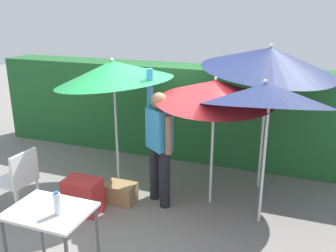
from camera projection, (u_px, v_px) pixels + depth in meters
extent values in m
plane|color=gray|center=(160.00, 207.00, 5.12)|extent=(24.00, 24.00, 0.00)
cube|color=#23602D|center=(201.00, 113.00, 6.64)|extent=(8.00, 0.70, 1.67)
cylinder|color=silver|center=(116.00, 133.00, 5.68)|extent=(0.04, 0.04, 1.61)
cone|color=green|center=(113.00, 71.00, 5.37)|extent=(1.78, 1.76, 0.49)
sphere|color=silver|center=(112.00, 60.00, 5.31)|extent=(0.05, 0.05, 0.05)
cylinder|color=silver|center=(212.00, 154.00, 5.04)|extent=(0.04, 0.04, 1.49)
cone|color=red|center=(215.00, 90.00, 4.76)|extent=(1.57, 1.58, 0.40)
sphere|color=silver|center=(216.00, 79.00, 4.72)|extent=(0.05, 0.05, 0.05)
cylinder|color=silver|center=(263.00, 166.00, 4.56)|extent=(0.04, 0.04, 1.55)
cone|color=#19234C|center=(267.00, 94.00, 4.29)|extent=(1.58, 1.58, 0.66)
sphere|color=silver|center=(265.00, 81.00, 4.25)|extent=(0.05, 0.05, 0.05)
cylinder|color=silver|center=(262.00, 131.00, 5.45)|extent=(0.04, 0.04, 1.80)
cone|color=#19234C|center=(269.00, 59.00, 5.13)|extent=(1.92, 1.91, 0.61)
sphere|color=silver|center=(271.00, 46.00, 5.09)|extent=(0.05, 0.05, 0.05)
cylinder|color=black|center=(154.00, 172.00, 5.25)|extent=(0.14, 0.14, 0.82)
cylinder|color=black|center=(165.00, 180.00, 5.03)|extent=(0.14, 0.14, 0.82)
cube|color=#338EC6|center=(159.00, 129.00, 4.93)|extent=(0.42, 0.39, 0.56)
sphere|color=#8C6647|center=(159.00, 101.00, 4.81)|extent=(0.22, 0.22, 0.22)
cylinder|color=#338EC6|center=(150.00, 89.00, 4.96)|extent=(0.13, 0.13, 0.56)
cylinder|color=#8C6647|center=(168.00, 135.00, 4.75)|extent=(0.13, 0.13, 0.52)
cylinder|color=silver|center=(17.00, 188.00, 5.20)|extent=(0.04, 0.04, 0.44)
cylinder|color=silver|center=(38.00, 193.00, 5.06)|extent=(0.04, 0.04, 0.44)
cylinder|color=silver|center=(17.00, 206.00, 4.73)|extent=(0.04, 0.04, 0.44)
cube|color=silver|center=(15.00, 180.00, 4.89)|extent=(0.47, 0.47, 0.05)
cube|color=silver|center=(24.00, 167.00, 4.74)|extent=(0.07, 0.44, 0.40)
cube|color=red|center=(83.00, 196.00, 4.96)|extent=(0.49, 0.33, 0.47)
cube|color=#9E7A4C|center=(120.00, 193.00, 5.22)|extent=(0.43, 0.30, 0.28)
cylinder|color=#4C4C51|center=(98.00, 237.00, 3.84)|extent=(0.04, 0.04, 0.74)
cylinder|color=#4C4C51|center=(41.00, 224.00, 4.08)|extent=(0.04, 0.04, 0.74)
cylinder|color=#4C4C51|center=(6.00, 252.00, 3.61)|extent=(0.04, 0.04, 0.74)
cube|color=silver|center=(50.00, 211.00, 3.61)|extent=(0.80, 0.60, 0.03)
cylinder|color=silver|center=(57.00, 204.00, 3.49)|extent=(0.07, 0.07, 0.22)
cylinder|color=#2D60B7|center=(56.00, 193.00, 3.45)|extent=(0.04, 0.04, 0.02)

